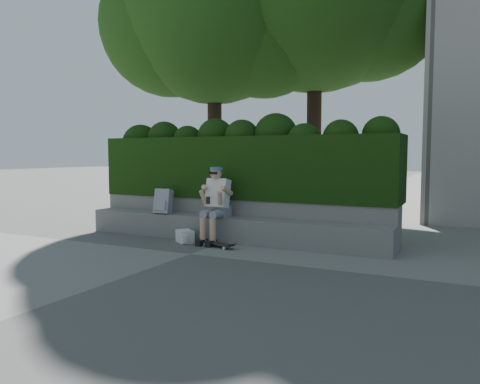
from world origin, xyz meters
The scene contains 9 objects.
ground centered at (0.00, 0.00, 0.00)m, with size 80.00×80.00×0.00m, color slate.
bench_ledge centered at (0.00, 1.25, 0.23)m, with size 6.00×0.45×0.45m, color gray.
planter_wall centered at (0.00, 1.73, 0.38)m, with size 6.00×0.50×0.75m, color gray.
hedge centered at (0.00, 1.95, 1.35)m, with size 6.00×1.00×1.20m, color black.
tree_right centered at (-2.23, 4.75, 5.48)m, with size 5.07×5.07×8.02m.
person centered at (-0.12, 1.07, 0.75)m, with size 0.40×0.76×1.38m.
skateboard centered at (0.10, 0.69, 0.06)m, with size 0.73×0.37×0.07m.
backpack_plaid centered at (-1.35, 1.15, 0.69)m, with size 0.33×0.17×0.48m, color silver.
backpack_ground centered at (-0.63, 0.81, 0.11)m, with size 0.35×0.25×0.23m, color silver.
Camera 1 is at (4.05, -6.31, 1.61)m, focal length 35.00 mm.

